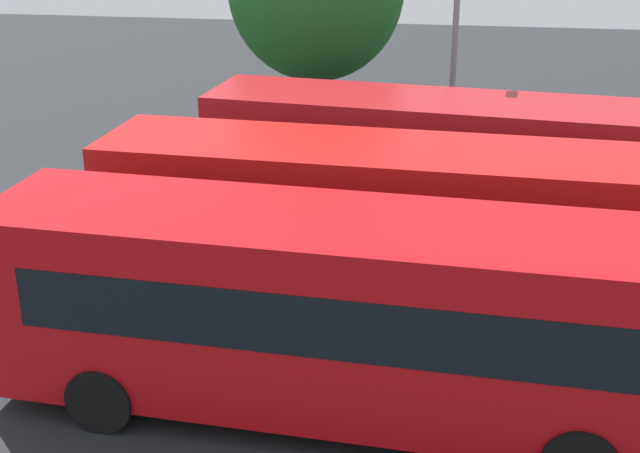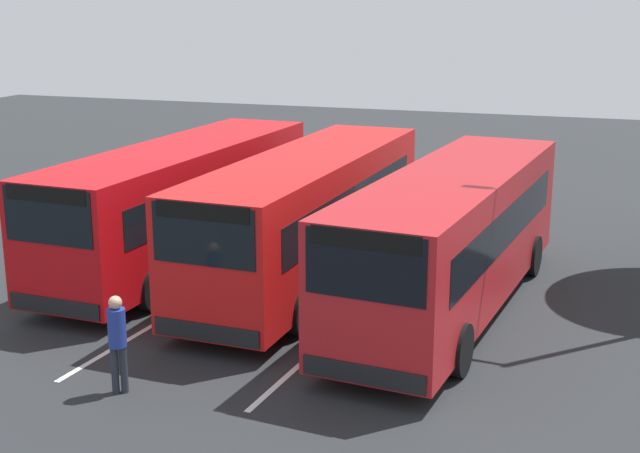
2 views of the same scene
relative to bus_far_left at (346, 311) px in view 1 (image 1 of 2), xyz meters
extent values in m
plane|color=#232628|center=(0.47, 3.64, -1.74)|extent=(68.06, 68.06, 0.00)
cube|color=#B70C11|center=(-0.03, 0.00, 0.01)|extent=(10.60, 3.05, 2.79)
cube|color=black|center=(0.04, 1.19, 0.35)|extent=(8.79, 0.59, 0.89)
cube|color=black|center=(-0.10, -1.19, 0.35)|extent=(8.79, 0.59, 0.89)
cylinder|color=black|center=(3.38, 0.97, -1.23)|extent=(1.03, 0.34, 1.02)
cylinder|color=black|center=(-3.31, 1.36, -1.23)|extent=(1.03, 0.34, 1.02)
cylinder|color=black|center=(-3.45, -0.97, -1.23)|extent=(1.03, 0.34, 1.02)
cube|color=red|center=(0.30, 3.59, 0.01)|extent=(10.58, 2.93, 2.79)
cube|color=black|center=(0.35, 4.78, 0.35)|extent=(8.80, 0.49, 0.89)
cube|color=black|center=(0.24, 2.40, 0.35)|extent=(8.80, 0.49, 0.89)
cylinder|color=black|center=(3.70, 4.60, -1.23)|extent=(1.03, 0.33, 1.02)
cylinder|color=black|center=(3.59, 2.27, -1.23)|extent=(1.03, 0.33, 1.02)
cylinder|color=black|center=(-3.00, 4.91, -1.23)|extent=(1.03, 0.33, 1.02)
cylinder|color=black|center=(-3.11, 2.58, -1.23)|extent=(1.03, 0.33, 1.02)
cube|color=#AD191E|center=(1.23, 7.29, 0.01)|extent=(10.68, 3.53, 2.79)
cube|color=black|center=(1.36, 8.48, 0.35)|extent=(8.76, 1.00, 0.89)
cube|color=black|center=(1.11, 6.10, 0.35)|extent=(8.76, 1.00, 0.89)
cylinder|color=black|center=(4.69, 8.10, -1.23)|extent=(1.04, 0.38, 1.02)
cylinder|color=black|center=(4.44, 5.78, -1.23)|extent=(1.04, 0.38, 1.02)
cylinder|color=black|center=(-1.98, 8.80, -1.23)|extent=(1.04, 0.38, 1.02)
cylinder|color=black|center=(-2.23, 6.48, -1.23)|extent=(1.04, 0.38, 1.02)
cylinder|color=gray|center=(1.25, 11.59, 2.01)|extent=(0.16, 0.16, 7.49)
cylinder|color=#4C3823|center=(-2.65, 13.36, -0.32)|extent=(0.44, 0.44, 2.85)
cube|color=silver|center=(0.47, 1.75, -1.73)|extent=(13.73, 1.29, 0.01)
cube|color=silver|center=(0.47, 5.53, -1.73)|extent=(13.73, 1.29, 0.01)
camera|label=1|loc=(1.41, -11.10, 5.82)|focal=48.92mm
camera|label=2|loc=(19.83, 10.44, 5.08)|focal=49.30mm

